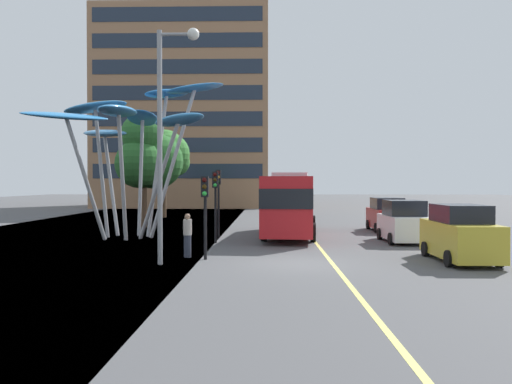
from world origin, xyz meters
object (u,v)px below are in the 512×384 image
Objects in this scene: leaf_sculpture at (127,122)px; traffic_light_kerb_near at (205,199)px; car_parked_mid at (404,223)px; pedestrian at (187,235)px; traffic_light_island_mid at (218,189)px; red_bus at (291,202)px; traffic_light_kerb_far at (215,191)px; car_parked_near at (460,235)px; car_parked_far at (387,215)px; street_lamp at (168,117)px.

traffic_light_kerb_near is at bearing -56.76° from leaf_sculpture.
car_parked_mid is 11.41m from pedestrian.
car_parked_mid is at bearing 33.79° from traffic_light_kerb_near.
traffic_light_island_mid is 7.84m from pedestrian.
traffic_light_island_mid is at bearing -167.29° from red_bus.
traffic_light_kerb_near is at bearing -111.89° from red_bus.
traffic_light_kerb_far is at bearing -25.84° from leaf_sculpture.
car_parked_near is at bearing -57.53° from red_bus.
leaf_sculpture reaches higher than car_parked_near.
red_bus reaches higher than car_parked_mid.
leaf_sculpture is at bearing -175.90° from traffic_light_island_mid.
car_parked_near is at bearing -40.42° from traffic_light_island_mid.
car_parked_far is 2.34× the size of pedestrian.
traffic_light_island_mid is at bearing 167.38° from car_parked_mid.
traffic_light_kerb_near is 0.91× the size of traffic_light_kerb_far.
leaf_sculpture is 10.27m from traffic_light_kerb_near.
traffic_light_kerb_far is at bearing -175.96° from car_parked_mid.
car_parked_near is (14.87, -8.12, -5.23)m from leaf_sculpture.
street_lamp is 4.86m from pedestrian.
car_parked_far is at bearing 89.43° from car_parked_near.
leaf_sculpture reaches higher than traffic_light_kerb_near.
traffic_light_kerb_near is at bearing -88.24° from traffic_light_kerb_far.
leaf_sculpture reaches higher than red_bus.
leaf_sculpture is 6.70m from traffic_light_kerb_far.
traffic_light_kerb_near is 3.44m from street_lamp.
street_lamp reaches higher than pedestrian.
red_bus is at bearing 8.00° from leaf_sculpture.
red_bus is at bearing 62.23° from pedestrian.
red_bus is 2.58× the size of car_parked_far.
leaf_sculpture is 2.68× the size of traffic_light_island_mid.
leaf_sculpture is 2.42× the size of car_parked_far.
car_parked_near is 2.49× the size of pedestrian.
traffic_light_kerb_far is 12.15m from car_parked_far.
street_lamp is at bearing -144.87° from car_parked_mid.
street_lamp reaches higher than car_parked_near.
traffic_light_kerb_far is 9.54m from car_parked_mid.
traffic_light_island_mid is at bearing -158.41° from car_parked_far.
car_parked_mid is (9.22, 6.17, -1.36)m from traffic_light_kerb_near.
car_parked_near is at bearing -28.64° from leaf_sculpture.
car_parked_near is at bearing -90.57° from car_parked_far.
traffic_light_kerb_far is 2.02× the size of pedestrian.
red_bus is 9.68m from pedestrian.
car_parked_near is 12.46m from car_parked_far.
car_parked_far is 17.90m from street_lamp.
traffic_light_island_mid is (-0.12, 2.79, 0.11)m from traffic_light_kerb_far.
traffic_light_island_mid is at bearing 139.58° from car_parked_near.
car_parked_mid is at bearing -95.26° from car_parked_far.
traffic_light_kerb_near reaches higher than car_parked_near.
red_bus is 9.92m from traffic_light_kerb_near.
street_lamp is (4.02, -9.10, -0.89)m from leaf_sculpture.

